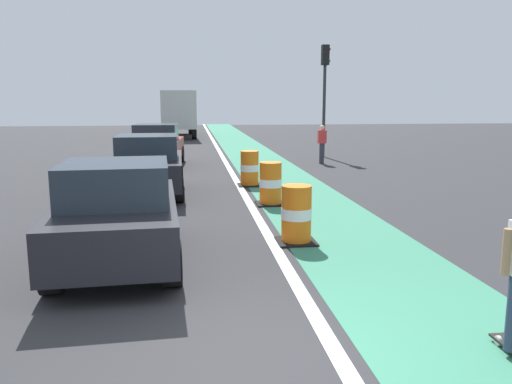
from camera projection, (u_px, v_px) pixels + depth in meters
name	position (u px, v px, depth m)	size (l,w,h in m)	color
ground_plane	(252.00, 359.00, 5.42)	(100.00, 100.00, 0.00)	#2D2D30
bike_lane_strip	(281.00, 180.00, 17.43)	(2.50, 80.00, 0.01)	#387F60
lane_divider_stripe	(236.00, 181.00, 17.25)	(0.20, 80.00, 0.01)	silver
parked_sedan_nearest	(118.00, 214.00, 8.40)	(2.10, 4.20, 1.70)	black
parked_sedan_second	(148.00, 166.00, 14.55)	(1.98, 4.13, 1.70)	black
parked_sedan_third	(157.00, 146.00, 20.84)	(2.10, 4.20, 1.70)	maroon
traffic_barrel_front	(296.00, 215.00, 9.71)	(0.73, 0.73, 1.09)	orange
traffic_barrel_mid	(271.00, 184.00, 13.26)	(0.73, 0.73, 1.09)	orange
traffic_barrel_back	(250.00, 169.00, 16.15)	(0.73, 0.73, 1.09)	orange
delivery_truck_down_block	(177.00, 111.00, 36.95)	(2.64, 7.69, 3.23)	beige
traffic_light_corner	(325.00, 81.00, 23.83)	(0.41, 0.32, 5.10)	#2D2D2D
pedestrian_crossing	(322.00, 143.00, 21.64)	(0.34, 0.20, 1.61)	#33333D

